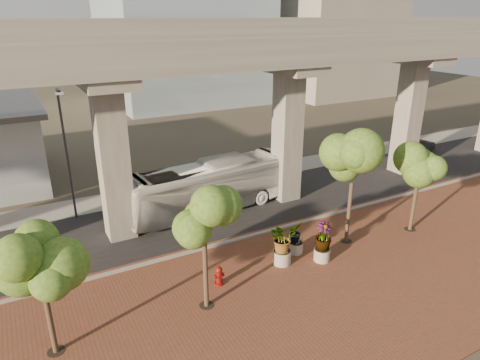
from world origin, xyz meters
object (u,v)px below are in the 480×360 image
transit_bus (212,187)px  parked_car (416,145)px  planter_front (283,240)px  fire_hydrant (219,275)px

transit_bus → parked_car: size_ratio=2.96×
transit_bus → planter_front: bearing=177.3°
transit_bus → parked_car: 23.26m
parked_car → planter_front: size_ratio=1.75×
transit_bus → fire_hydrant: (-3.49, -8.21, -1.15)m
fire_hydrant → transit_bus: bearing=67.0°
transit_bus → fire_hydrant: 8.99m
fire_hydrant → planter_front: planter_front is taller
planter_front → parked_car: bearing=24.9°
transit_bus → fire_hydrant: bearing=152.0°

